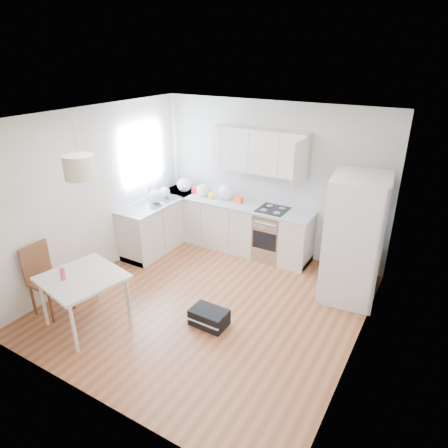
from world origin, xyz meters
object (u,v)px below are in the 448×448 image
at_px(refrigerator, 355,239).
at_px(dining_table, 83,282).
at_px(dining_chair, 50,281).
at_px(gym_bag, 209,317).

bearing_deg(refrigerator, dining_table, -145.87).
height_order(refrigerator, dining_chair, refrigerator).
relative_size(refrigerator, dining_table, 1.68).
xyz_separation_m(refrigerator, dining_chair, (-3.50, -2.59, -0.43)).
height_order(dining_chair, gym_bag, dining_chair).
bearing_deg(dining_table, refrigerator, 53.37).
relative_size(refrigerator, dining_chair, 1.83).
relative_size(dining_table, dining_chair, 1.09).
bearing_deg(dining_table, dining_chair, -163.10).
distance_m(dining_table, dining_chair, 0.65).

